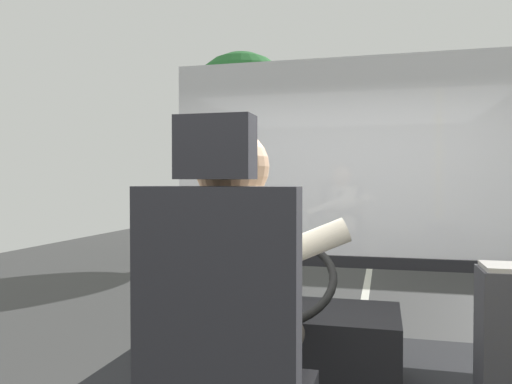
# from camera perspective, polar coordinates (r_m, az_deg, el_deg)

# --- Properties ---
(ground) EXTENTS (18.00, 44.00, 0.06)m
(ground) POSITION_cam_1_polar(r_m,az_deg,el_deg) (10.91, 12.85, -8.40)
(ground) COLOR #373737
(driver_seat) EXTENTS (0.48, 0.48, 1.26)m
(driver_seat) POSITION_cam_1_polar(r_m,az_deg,el_deg) (1.61, -3.40, -18.98)
(driver_seat) COLOR black
(driver_seat) RESTS_ON bus_floor
(bus_driver) EXTENTS (0.72, 0.60, 0.84)m
(bus_driver) POSITION_cam_1_polar(r_m,az_deg,el_deg) (1.66, -2.19, -11.27)
(bus_driver) COLOR #332D28
(bus_driver) RESTS_ON driver_seat
(steering_console) EXTENTS (1.10, 1.02, 0.82)m
(steering_console) POSITION_cam_1_polar(r_m,az_deg,el_deg) (2.77, 4.25, -16.74)
(steering_console) COLOR black
(steering_console) RESTS_ON bus_floor
(windshield_panel) EXTENTS (2.50, 0.08, 1.48)m
(windshield_panel) POSITION_cam_1_polar(r_m,az_deg,el_deg) (3.58, 10.01, 0.73)
(windshield_panel) COLOR silver
(street_tree) EXTENTS (2.58, 2.58, 4.81)m
(street_tree) POSITION_cam_1_polar(r_m,az_deg,el_deg) (11.93, -1.66, 9.46)
(street_tree) COLOR #4C3828
(street_tree) RESTS_ON ground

